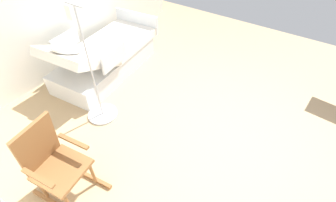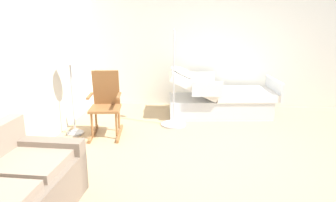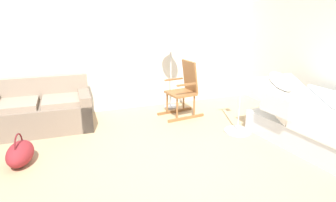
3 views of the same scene
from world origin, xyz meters
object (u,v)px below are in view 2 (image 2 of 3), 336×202
Objects in this scene: couch at (6,199)px; iv_pole at (174,112)px; rocking_chair at (106,104)px; floor_lamp at (70,60)px; hospital_bed at (219,100)px.

couch is 3.30m from iv_pole.
rocking_chair is 0.62× the size of iv_pole.
iv_pole reaches higher than couch.
floor_lamp reaches higher than rocking_chair.
rocking_chair reaches higher than couch.
iv_pole is at bearing -69.77° from floor_lamp.
hospital_bed is at bearing -61.76° from floor_lamp.
rocking_chair is 1.22m from iv_pole.
iv_pole is at bearing -23.03° from couch.
hospital_bed is 1.46× the size of floor_lamp.
iv_pole is (0.52, -1.07, -0.25)m from rocking_chair.
hospital_bed is 2.06× the size of rocking_chair.
iv_pole reaches higher than hospital_bed.
couch is 2.64m from floor_lamp.
hospital_bed is at bearing -29.63° from couch.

